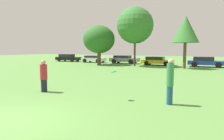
# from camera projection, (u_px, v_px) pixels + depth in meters

# --- Properties ---
(ground_plane) EXTENTS (120.00, 120.00, 0.00)m
(ground_plane) POSITION_uv_depth(u_px,v_px,m) (6.00, 122.00, 6.36)
(ground_plane) COLOR #54843D
(person_thrower) EXTENTS (0.37, 0.37, 1.70)m
(person_thrower) POSITION_uv_depth(u_px,v_px,m) (44.00, 76.00, 10.75)
(person_thrower) COLOR #191E33
(person_thrower) RESTS_ON ground
(person_catcher) EXTENTS (0.28, 0.28, 1.87)m
(person_catcher) POSITION_uv_depth(u_px,v_px,m) (170.00, 81.00, 8.29)
(person_catcher) COLOR navy
(person_catcher) RESTS_ON ground
(frisbee) EXTENTS (0.26, 0.26, 0.13)m
(frisbee) POSITION_uv_depth(u_px,v_px,m) (114.00, 72.00, 9.06)
(frisbee) COLOR #19B2D8
(tree_0) EXTENTS (4.43, 4.43, 5.51)m
(tree_0) POSITION_uv_depth(u_px,v_px,m) (99.00, 39.00, 28.63)
(tree_0) COLOR brown
(tree_0) RESTS_ON ground
(tree_1) EXTENTS (4.71, 4.71, 7.61)m
(tree_1) POSITION_uv_depth(u_px,v_px,m) (135.00, 25.00, 26.32)
(tree_1) COLOR #473323
(tree_1) RESTS_ON ground
(tree_2) EXTENTS (3.01, 3.01, 5.96)m
(tree_2) POSITION_uv_depth(u_px,v_px,m) (186.00, 30.00, 23.13)
(tree_2) COLOR brown
(tree_2) RESTS_ON ground
(parked_car_black) EXTENTS (4.58, 1.98, 1.29)m
(parked_car_black) POSITION_uv_depth(u_px,v_px,m) (68.00, 58.00, 36.20)
(parked_car_black) COLOR black
(parked_car_black) RESTS_ON ground
(parked_car_white) EXTENTS (3.98, 2.05, 1.14)m
(parked_car_white) POSITION_uv_depth(u_px,v_px,m) (93.00, 59.00, 33.49)
(parked_car_white) COLOR silver
(parked_car_white) RESTS_ON ground
(parked_car_grey) EXTENTS (4.48, 2.15, 1.24)m
(parked_car_grey) POSITION_uv_depth(u_px,v_px,m) (124.00, 59.00, 31.28)
(parked_car_grey) COLOR slate
(parked_car_grey) RESTS_ON ground
(parked_car_yellow) EXTENTS (4.35, 2.14, 1.17)m
(parked_car_yellow) POSITION_uv_depth(u_px,v_px,m) (157.00, 61.00, 28.29)
(parked_car_yellow) COLOR gold
(parked_car_yellow) RESTS_ON ground
(parked_car_blue) EXTENTS (4.32, 2.23, 1.27)m
(parked_car_blue) POSITION_uv_depth(u_px,v_px,m) (205.00, 62.00, 25.37)
(parked_car_blue) COLOR #1E389E
(parked_car_blue) RESTS_ON ground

